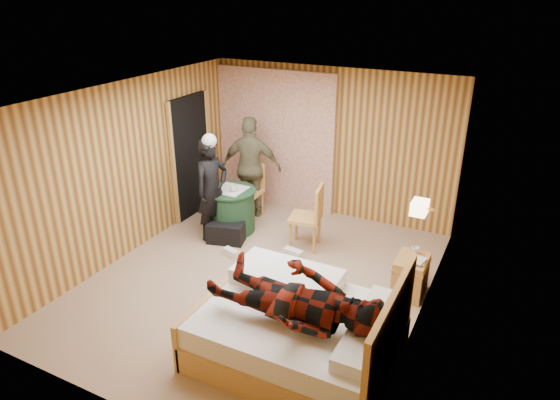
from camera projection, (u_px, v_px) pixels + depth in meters
The scene contains 23 objects.
floor at pixel (258, 281), 6.74m from camera, with size 4.20×5.00×0.01m, color tan.
ceiling at pixel (255, 96), 5.74m from camera, with size 4.20×5.00×0.01m, color white.
wall_back at pixel (330, 143), 8.29m from camera, with size 4.20×0.02×2.50m, color tan.
wall_left at pixel (129, 170), 7.12m from camera, with size 0.02×5.00×2.50m, color tan.
wall_right at pixel (426, 230), 5.37m from camera, with size 0.02×5.00×2.50m, color tan.
curtain at pixel (275, 139), 8.67m from camera, with size 2.20×0.08×2.40m, color beige.
doorway at pixel (191, 157), 8.33m from camera, with size 0.06×0.90×2.05m, color black.
wall_lamp at pixel (420, 207), 5.79m from camera, with size 0.26×0.24×0.16m.
bed at pixel (301, 330), 5.28m from camera, with size 2.04×1.60×1.10m.
nightstand at pixel (410, 275), 6.37m from camera, with size 0.39×0.53×0.52m.
round_table at pixel (231, 210), 7.99m from camera, with size 0.81×0.81×0.72m.
chair_far at pixel (251, 186), 8.45m from camera, with size 0.44×0.44×0.93m.
chair_near at pixel (311, 213), 7.37m from camera, with size 0.53×0.53×1.00m.
duffel_bag at pixel (226, 233), 7.69m from camera, with size 0.56×0.30×0.32m, color black.
sneaker_left at pixel (231, 253), 7.32m from camera, with size 0.26×0.10×0.11m, color silver.
sneaker_right at pixel (293, 254), 7.29m from camera, with size 0.29×0.12×0.13m, color silver.
woman_standing at pixel (212, 190), 7.58m from camera, with size 0.59×0.39×1.61m, color black.
man_at_table at pixel (251, 167), 8.34m from camera, with size 1.01×0.42×1.72m, color #696446.
man_on_bed at pixel (295, 289), 4.81m from camera, with size 1.77×0.67×0.86m, color #5E1309.
book_lower at pixel (412, 259), 6.22m from camera, with size 0.17×0.22×0.02m, color silver.
book_upper at pixel (412, 258), 6.22m from camera, with size 0.16×0.22×0.02m, color silver.
cup_nightstand at pixel (415, 251), 6.36m from camera, with size 0.10×0.10×0.09m, color silver.
cup_table at pixel (234, 188), 7.75m from camera, with size 0.12×0.12×0.10m, color silver.
Camera 1 is at (2.86, -4.99, 3.69)m, focal length 32.00 mm.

